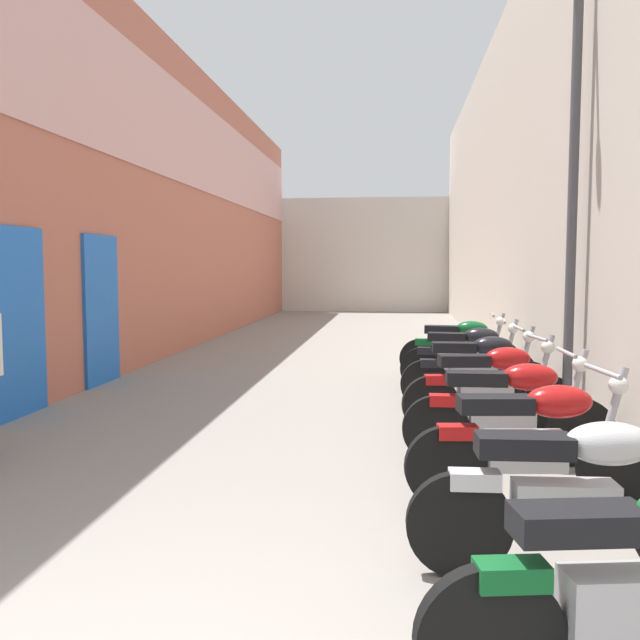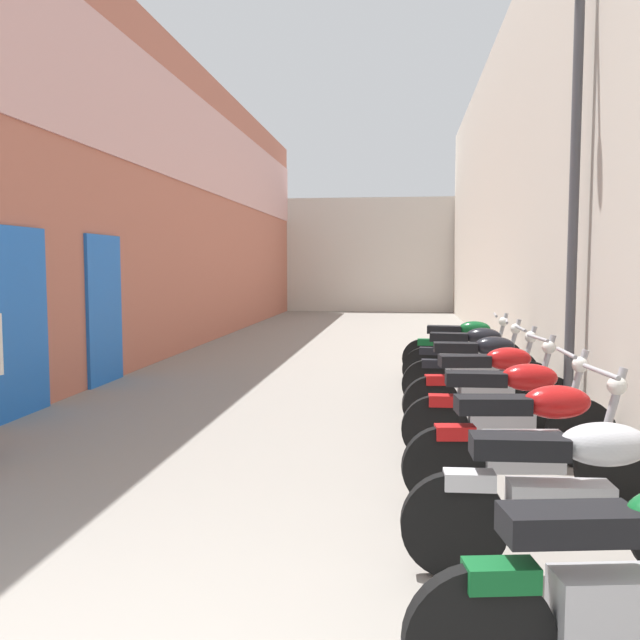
% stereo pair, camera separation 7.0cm
% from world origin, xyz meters
% --- Properties ---
extents(ground_plane, '(39.74, 39.74, 0.00)m').
position_xyz_m(ground_plane, '(0.00, 9.87, 0.00)').
color(ground_plane, gray).
extents(building_left, '(0.45, 23.74, 6.11)m').
position_xyz_m(building_left, '(-3.33, 11.80, 3.08)').
color(building_left, '#B76651').
rests_on(building_left, ground).
extents(building_right, '(0.45, 23.74, 6.46)m').
position_xyz_m(building_right, '(3.34, 11.86, 3.23)').
color(building_right, beige).
rests_on(building_right, ground).
extents(building_far_end, '(9.28, 2.00, 4.29)m').
position_xyz_m(building_far_end, '(0.00, 24.74, 2.15)').
color(building_far_end, beige).
rests_on(building_far_end, ground).
extents(motorcycle_second, '(1.85, 0.58, 1.04)m').
position_xyz_m(motorcycle_second, '(2.20, 2.12, 0.50)').
color(motorcycle_second, black).
rests_on(motorcycle_second, ground).
extents(motorcycle_third, '(1.85, 0.58, 1.04)m').
position_xyz_m(motorcycle_third, '(2.20, 3.25, 0.50)').
color(motorcycle_third, black).
rests_on(motorcycle_third, ground).
extents(motorcycle_fourth, '(1.85, 0.58, 1.04)m').
position_xyz_m(motorcycle_fourth, '(2.20, 4.33, 0.50)').
color(motorcycle_fourth, black).
rests_on(motorcycle_fourth, ground).
extents(motorcycle_fifth, '(1.84, 0.58, 1.04)m').
position_xyz_m(motorcycle_fifth, '(2.20, 5.47, 0.50)').
color(motorcycle_fifth, black).
rests_on(motorcycle_fifth, ground).
extents(motorcycle_sixth, '(1.85, 0.58, 1.04)m').
position_xyz_m(motorcycle_sixth, '(2.20, 6.58, 0.50)').
color(motorcycle_sixth, black).
rests_on(motorcycle_sixth, ground).
extents(motorcycle_seventh, '(1.85, 0.58, 1.04)m').
position_xyz_m(motorcycle_seventh, '(2.20, 7.72, 0.50)').
color(motorcycle_seventh, black).
rests_on(motorcycle_seventh, ground).
extents(motorcycle_eighth, '(1.85, 0.58, 1.04)m').
position_xyz_m(motorcycle_eighth, '(2.20, 8.83, 0.50)').
color(motorcycle_eighth, black).
rests_on(motorcycle_eighth, ground).
extents(street_lamp, '(0.79, 0.18, 4.74)m').
position_xyz_m(street_lamp, '(2.90, 5.54, 2.77)').
color(street_lamp, '#47474C').
rests_on(street_lamp, ground).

